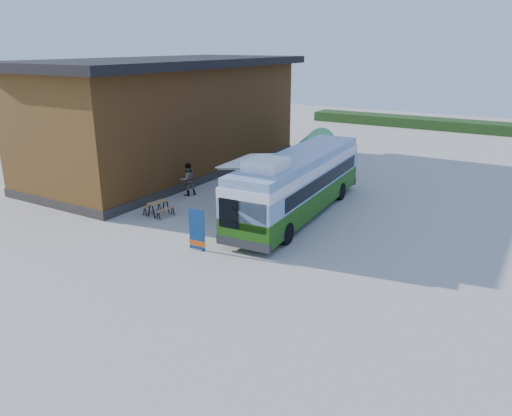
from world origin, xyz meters
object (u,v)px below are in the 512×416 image
Objects in this scene: person_a at (254,193)px; bus at (298,182)px; person_b at (188,179)px; slurry_tanker at (316,147)px; picnic_table at (158,205)px; banner at (197,233)px.

bus is at bearing -38.04° from person_a.
slurry_tanker is at bearing -171.13° from person_b.
slurry_tanker is (2.40, 13.89, 0.88)m from picnic_table.
bus is 2.61m from person_a.
person_b reaches higher than banner.
bus is 6.59× the size of banner.
person_a is (3.62, 3.45, 0.32)m from picnic_table.
person_a is at bearing 94.37° from banner.
person_b is (-4.59, 0.17, 0.09)m from person_a.
bus is at bearing -84.49° from slurry_tanker.
banner is 5.17m from picnic_table.
banner reaches higher than person_a.
person_b is (-7.02, -0.18, -0.80)m from bus.
person_a is 10.53m from slurry_tanker.
person_a is at bearing -175.64° from bus.
banner is 8.25m from person_b.
person_b is at bearing -122.54° from slurry_tanker.
slurry_tanker is at bearing 106.14° from bus.
banner is 16.61m from slurry_tanker.
person_a is 4.59m from person_b.
picnic_table is at bearing -151.70° from bus.
banner reaches higher than picnic_table.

